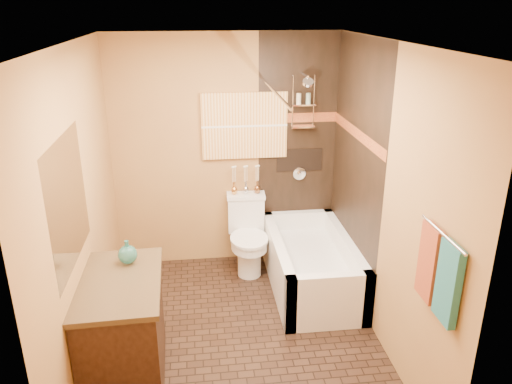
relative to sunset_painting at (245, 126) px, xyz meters
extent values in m
plane|color=black|center=(-0.20, -1.48, -1.55)|extent=(3.00, 3.00, 0.00)
cube|color=#AE8143|center=(-1.40, -1.48, -0.30)|extent=(0.02, 3.00, 2.50)
cube|color=#AE8143|center=(1.00, -1.48, -0.30)|extent=(0.02, 3.00, 2.50)
cube|color=#AE8143|center=(-0.20, 0.02, -0.30)|extent=(2.40, 0.02, 2.50)
cube|color=#AE8143|center=(-0.20, -2.98, -0.30)|extent=(2.40, 0.02, 2.50)
plane|color=silver|center=(-0.20, -1.48, 0.95)|extent=(3.00, 3.00, 0.00)
cube|color=black|center=(0.57, 0.01, -0.30)|extent=(0.85, 0.01, 2.50)
cube|color=black|center=(0.99, -0.73, -0.30)|extent=(0.01, 1.50, 2.50)
cube|color=maroon|center=(0.57, 0.00, 0.07)|extent=(0.85, 0.01, 0.10)
cube|color=maroon|center=(0.98, -0.73, 0.07)|extent=(0.01, 1.50, 0.10)
cube|color=black|center=(0.60, 0.01, -0.40)|extent=(0.50, 0.01, 0.25)
cylinder|color=silver|center=(0.60, -0.12, 0.53)|extent=(0.02, 0.26, 0.02)
cylinder|color=silver|center=(0.60, -0.28, 0.48)|extent=(0.11, 0.11, 0.09)
cylinder|color=silver|center=(0.60, -0.01, -0.55)|extent=(0.14, 0.02, 0.14)
cylinder|color=silver|center=(0.20, -0.73, 0.47)|extent=(0.03, 1.55, 0.03)
cylinder|color=silver|center=(0.95, -2.53, -0.10)|extent=(0.02, 0.55, 0.02)
cube|color=#20686D|center=(0.96, -2.66, -0.37)|extent=(0.05, 0.22, 0.52)
cube|color=maroon|center=(0.96, -2.40, -0.37)|extent=(0.05, 0.22, 0.52)
cube|color=orange|center=(0.00, 0.00, 0.00)|extent=(0.90, 0.04, 0.70)
cube|color=white|center=(-1.39, -1.84, -0.05)|extent=(0.01, 1.00, 0.90)
cube|color=white|center=(0.60, -1.43, -1.27)|extent=(0.80, 0.10, 0.55)
cube|color=white|center=(0.60, -0.03, -1.27)|extent=(0.80, 0.10, 0.55)
cube|color=white|center=(0.25, -0.73, -1.27)|extent=(0.10, 1.50, 0.55)
cube|color=white|center=(0.95, -0.73, -1.27)|extent=(0.10, 1.50, 0.55)
cube|color=white|center=(0.60, -0.73, -1.38)|extent=(0.64, 1.34, 0.35)
cube|color=white|center=(0.00, -0.09, -0.97)|extent=(0.40, 0.19, 0.39)
cube|color=white|center=(0.00, -0.09, -0.75)|extent=(0.42, 0.22, 0.04)
cylinder|color=white|center=(0.00, -0.40, -1.35)|extent=(0.25, 0.25, 0.39)
cylinder|color=white|center=(0.00, -0.40, -1.18)|extent=(0.38, 0.38, 0.10)
cylinder|color=white|center=(0.00, -0.40, -1.12)|extent=(0.40, 0.40, 0.03)
cube|color=black|center=(-1.12, -1.84, -1.14)|extent=(0.60, 0.95, 0.83)
cube|color=black|center=(-1.11, -1.84, -0.70)|extent=(0.63, 1.00, 0.04)
camera|label=1|loc=(-0.51, -5.10, 1.22)|focal=35.00mm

